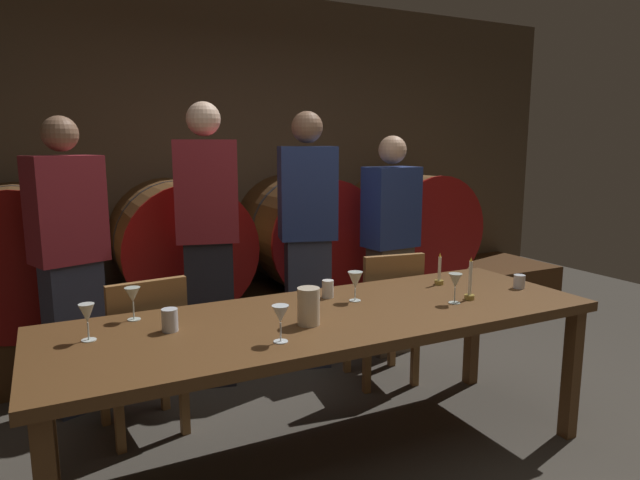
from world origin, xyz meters
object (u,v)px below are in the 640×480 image
(wine_barrel_far_right, at_px, (408,225))
(wine_glass_center, at_px, (280,315))
(dining_table, at_px, (330,327))
(chair_left, at_px, (144,349))
(guest_far_left, at_px, (70,265))
(guest_center_left, at_px, (208,243))
(cup_left, at_px, (170,320))
(guest_center_right, at_px, (308,239))
(wine_barrel_center_right, at_px, (304,233))
(candle_right, at_px, (439,276))
(cup_center, at_px, (328,289))
(pitcher, at_px, (309,306))
(wine_barrel_far_left, at_px, (17,255))
(wine_glass_right, at_px, (355,281))
(wine_glass_far_right, at_px, (455,282))
(wine_glass_left, at_px, (133,296))
(cup_right, at_px, (519,282))
(wine_barrel_center_left, at_px, (179,243))
(candle_left, at_px, (470,287))
(wine_glass_far_left, at_px, (87,315))
(guest_far_right, at_px, (390,245))
(chair_right, at_px, (386,311))

(wine_barrel_far_right, distance_m, wine_glass_center, 3.02)
(dining_table, height_order, wine_glass_center, wine_glass_center)
(chair_left, relative_size, guest_far_left, 0.51)
(guest_center_left, bearing_deg, wine_glass_center, 100.70)
(guest_center_left, height_order, cup_left, guest_center_left)
(chair_left, xyz_separation_m, guest_far_left, (-0.31, 0.50, 0.39))
(guest_far_left, xyz_separation_m, guest_center_right, (1.50, -0.01, 0.04))
(wine_barrel_center_right, distance_m, candle_right, 1.67)
(dining_table, xyz_separation_m, cup_center, (0.12, 0.25, 0.11))
(chair_left, relative_size, pitcher, 5.23)
(wine_barrel_far_left, relative_size, wine_barrel_far_right, 1.00)
(wine_barrel_center_right, relative_size, dining_table, 0.35)
(wine_barrel_center_right, xyz_separation_m, wine_glass_right, (-0.52, -1.74, 0.04))
(candle_right, relative_size, wine_glass_far_right, 1.21)
(wine_glass_left, relative_size, cup_right, 2.01)
(chair_left, bearing_deg, cup_left, 86.61)
(wine_glass_right, bearing_deg, wine_barrel_center_left, 106.57)
(dining_table, bearing_deg, cup_right, -3.01)
(candle_right, bearing_deg, candle_left, -100.07)
(wine_barrel_far_right, distance_m, chair_left, 2.86)
(guest_center_right, height_order, cup_center, guest_center_right)
(wine_barrel_center_right, xyz_separation_m, guest_center_right, (-0.31, -0.73, 0.09))
(wine_barrel_center_right, xyz_separation_m, wine_glass_far_left, (-1.79, -1.75, 0.04))
(wine_glass_left, xyz_separation_m, wine_glass_far_right, (1.50, -0.45, -0.00))
(dining_table, relative_size, candle_right, 14.20)
(wine_barrel_far_left, height_order, guest_center_right, guest_center_right)
(guest_center_left, xyz_separation_m, wine_glass_left, (-0.58, -0.82, -0.06))
(cup_left, xyz_separation_m, cup_center, (0.85, 0.16, -0.00))
(candle_right, relative_size, wine_glass_center, 1.21)
(wine_barrel_far_right, distance_m, wine_glass_left, 3.06)
(dining_table, height_order, cup_right, cup_right)
(wine_barrel_far_right, bearing_deg, wine_glass_far_right, -119.78)
(guest_far_right, relative_size, wine_glass_far_right, 10.44)
(cup_center, bearing_deg, guest_far_left, 143.13)
(guest_far_left, bearing_deg, wine_glass_right, 121.44)
(wine_barrel_far_right, bearing_deg, guest_center_left, -160.66)
(wine_glass_far_left, distance_m, wine_glass_left, 0.29)
(wine_glass_left, relative_size, wine_glass_right, 1.00)
(wine_glass_center, height_order, cup_right, wine_glass_center)
(guest_center_left, height_order, wine_glass_far_left, guest_center_left)
(wine_barrel_far_left, bearing_deg, wine_glass_right, -47.62)
(guest_far_right, bearing_deg, guest_center_left, -7.49)
(wine_glass_far_left, relative_size, wine_glass_far_right, 1.01)
(cup_left, distance_m, cup_center, 0.87)
(chair_right, xyz_separation_m, wine_glass_center, (-1.10, -0.88, 0.38))
(pitcher, height_order, wine_glass_far_left, pitcher)
(wine_barrel_far_right, distance_m, guest_far_left, 2.96)
(guest_far_left, relative_size, candle_left, 7.54)
(wine_barrel_center_left, bearing_deg, wine_barrel_center_right, 0.00)
(wine_barrel_center_right, bearing_deg, cup_right, -77.42)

